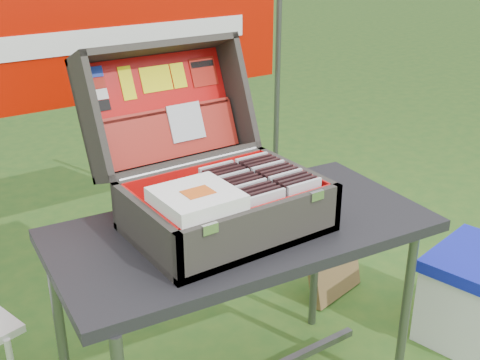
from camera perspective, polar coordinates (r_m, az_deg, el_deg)
table at (r=2.28m, az=0.24°, el=-13.38°), size 1.35×0.77×0.81m
table_top at (r=2.08m, az=0.26°, el=-4.77°), size 1.35×0.77×0.04m
table_leg_fr at (r=2.47m, az=15.45°, el=-11.69°), size 0.04×0.04×0.77m
table_leg_bl at (r=2.29m, az=-16.46°, el=-14.97°), size 0.04×0.04×0.77m
table_leg_br at (r=2.78m, az=7.19°, el=-6.84°), size 0.04×0.04×0.77m
suitcase at (r=1.97m, az=-2.33°, el=3.07°), size 0.62×0.60×0.55m
suitcase_base_bottom at (r=2.03m, az=-1.30°, el=-4.38°), size 0.62×0.44×0.02m
suitcase_base_wall_front at (r=1.85m, az=2.27°, el=-4.88°), size 0.62×0.02×0.17m
suitcase_base_wall_back at (r=2.16m, az=-4.37°, el=-0.59°), size 0.62×0.02×0.17m
suitcase_base_wall_left at (r=1.87m, az=-9.00°, el=-4.77°), size 0.02×0.44×0.17m
suitcase_base_wall_right at (r=2.16m, az=5.30°, el=-0.63°), size 0.02×0.44×0.17m
suitcase_liner_floor at (r=2.03m, az=-1.30°, el=-4.00°), size 0.57×0.40×0.01m
suitcase_latch_left at (r=1.71m, az=-2.86°, el=-4.64°), size 0.05×0.01×0.03m
suitcase_latch_right at (r=1.92m, az=7.31°, el=-1.48°), size 0.05×0.01×0.03m
suitcase_hinge at (r=2.14m, az=-4.60°, el=1.56°), size 0.56×0.02×0.02m
suitcase_lid_back at (r=2.28m, az=-7.58°, el=6.76°), size 0.62×0.19×0.42m
suitcase_lid_rim_far at (r=2.24m, az=-8.01°, el=12.26°), size 0.62×0.16×0.08m
suitcase_lid_rim_near at (r=2.22m, az=-5.65°, el=1.73°), size 0.62×0.16×0.08m
suitcase_lid_rim_left at (r=2.10m, az=-14.04°, el=5.60°), size 0.02×0.32×0.47m
suitcase_lid_rim_right at (r=2.37m, az=-0.38°, el=8.20°), size 0.02×0.32×0.47m
suitcase_lid_liner at (r=2.27m, az=-7.42°, el=6.82°), size 0.57×0.15×0.37m
suitcase_liner_wall_front at (r=1.85m, az=1.99°, el=-4.37°), size 0.57×0.01×0.14m
suitcase_liner_wall_back at (r=2.15m, az=-4.17°, el=-0.43°), size 0.57×0.01×0.14m
suitcase_liner_wall_left at (r=1.87m, az=-8.61°, el=-4.32°), size 0.01×0.40×0.14m
suitcase_liner_wall_right at (r=2.15m, az=5.00°, el=-0.42°), size 0.01×0.40×0.14m
suitcase_lid_pocket at (r=2.25m, az=-6.65°, el=4.31°), size 0.55×0.09×0.18m
suitcase_pocket_edge at (r=2.25m, az=-7.08°, el=6.54°), size 0.54×0.03×0.03m
suitcase_pocket_cd at (r=2.26m, az=-5.15°, el=5.50°), size 0.14×0.06×0.13m
lid_sticker_cc_a at (r=2.19m, az=-13.65°, el=9.93°), size 0.06×0.02×0.04m
lid_sticker_cc_b at (r=2.18m, az=-13.42°, el=8.91°), size 0.06×0.02×0.04m
lid_sticker_cc_c at (r=2.18m, az=-13.18°, el=7.90°), size 0.06×0.02×0.04m
lid_sticker_cc_d at (r=2.18m, az=-12.95°, el=6.88°), size 0.06×0.02×0.04m
lid_card_neon_tall at (r=2.22m, az=-10.66°, el=9.01°), size 0.05×0.05×0.11m
lid_card_neon_main at (r=2.27m, az=-7.96°, el=9.48°), size 0.12×0.04×0.09m
lid_card_neon_small at (r=2.31m, az=-5.85°, el=9.83°), size 0.06×0.04×0.09m
lid_sticker_band at (r=2.37m, az=-3.47°, el=10.21°), size 0.11×0.04×0.10m
lid_sticker_band_bar at (r=2.37m, az=-3.63°, el=10.91°), size 0.10×0.01×0.02m
cd_left_0 at (r=1.88m, az=2.55°, el=-3.43°), size 0.14×0.01×0.16m
cd_left_1 at (r=1.90m, az=2.11°, el=-3.16°), size 0.14×0.01×0.16m
cd_left_2 at (r=1.92m, az=1.68°, el=-2.90°), size 0.14×0.01×0.16m
cd_left_3 at (r=1.94m, az=1.25°, el=-2.64°), size 0.14×0.01×0.16m
cd_left_4 at (r=1.95m, az=0.83°, el=-2.39°), size 0.14×0.01×0.16m
cd_left_5 at (r=1.97m, az=0.42°, el=-2.14°), size 0.14×0.01×0.16m
cd_left_6 at (r=1.99m, az=0.02°, el=-1.89°), size 0.14×0.01×0.16m
cd_left_7 at (r=2.01m, az=-0.37°, el=-1.65°), size 0.14×0.01×0.16m
cd_left_8 at (r=2.03m, az=-0.76°, el=-1.41°), size 0.14×0.01×0.16m
cd_left_9 at (r=2.05m, az=-1.14°, el=-1.18°), size 0.14×0.01×0.16m
cd_left_10 at (r=2.06m, az=-1.51°, el=-0.95°), size 0.14×0.01×0.16m
cd_left_11 at (r=2.08m, az=-1.88°, el=-0.73°), size 0.14×0.01×0.16m
cd_left_12 at (r=2.10m, az=-2.24°, el=-0.50°), size 0.14×0.01×0.16m
cd_right_0 at (r=1.97m, az=6.05°, el=-2.32°), size 0.14×0.01×0.16m
cd_right_1 at (r=1.99m, az=5.59°, el=-2.07°), size 0.14×0.01×0.16m
cd_right_2 at (r=2.00m, az=5.15°, el=-1.83°), size 0.14×0.01×0.16m
cd_right_3 at (r=2.02m, az=4.71°, el=-1.59°), size 0.14×0.01×0.16m
cd_right_4 at (r=2.04m, az=4.28°, el=-1.36°), size 0.14×0.01×0.16m
cd_right_5 at (r=2.05m, az=3.86°, el=-1.13°), size 0.14×0.01×0.16m
cd_right_6 at (r=2.07m, az=3.44°, el=-0.90°), size 0.14×0.01×0.16m
cd_right_7 at (r=2.09m, az=3.03°, el=-0.68°), size 0.14×0.01×0.16m
cd_right_8 at (r=2.11m, az=2.63°, el=-0.46°), size 0.14×0.01×0.16m
cd_right_9 at (r=2.12m, az=2.23°, el=-0.24°), size 0.14×0.01×0.16m
cd_right_10 at (r=2.14m, az=1.84°, el=-0.03°), size 0.14×0.01×0.16m
cd_right_11 at (r=2.16m, az=1.46°, el=0.18°), size 0.14×0.01×0.16m
cd_right_12 at (r=2.18m, az=1.08°, el=0.38°), size 0.14×0.01×0.16m
songbook_0 at (r=1.82m, az=-4.13°, el=-2.30°), size 0.23×0.23×0.00m
songbook_1 at (r=1.82m, az=-4.14°, el=-2.16°), size 0.23×0.23×0.00m
songbook_2 at (r=1.82m, az=-4.14°, el=-2.02°), size 0.23×0.23×0.00m
songbook_3 at (r=1.82m, az=-4.15°, el=-1.87°), size 0.23×0.23×0.00m
songbook_4 at (r=1.82m, az=-4.15°, el=-1.73°), size 0.23×0.23×0.00m
songbook_5 at (r=1.81m, az=-4.16°, el=-1.59°), size 0.23×0.23×0.00m
songbook_6 at (r=1.81m, az=-4.16°, el=-1.44°), size 0.23×0.23×0.00m
songbook_7 at (r=1.81m, az=-4.17°, el=-1.30°), size 0.23×0.23×0.00m
songbook_8 at (r=1.81m, az=-4.17°, el=-1.15°), size 0.23×0.23×0.00m
songbook_graphic at (r=1.80m, az=-4.01°, el=-1.15°), size 0.09×0.07×0.00m
cooler at (r=2.98m, az=21.23°, el=-10.10°), size 0.54×0.45×0.42m
cooler_body at (r=2.99m, az=21.15°, el=-10.56°), size 0.52×0.43×0.36m
cooler_lid at (r=2.89m, az=21.75°, el=-7.06°), size 0.54×0.45×0.06m
cardboard_box at (r=3.11m, az=8.82°, el=-7.67°), size 0.37×0.20×0.38m
banner_post_right at (r=3.36m, az=3.51°, el=7.24°), size 0.03×0.03×1.70m
banner at (r=2.82m, az=-10.32°, el=13.27°), size 1.60×0.02×0.55m
banner_text at (r=2.80m, az=-10.21°, el=13.24°), size 1.20×0.00×0.10m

